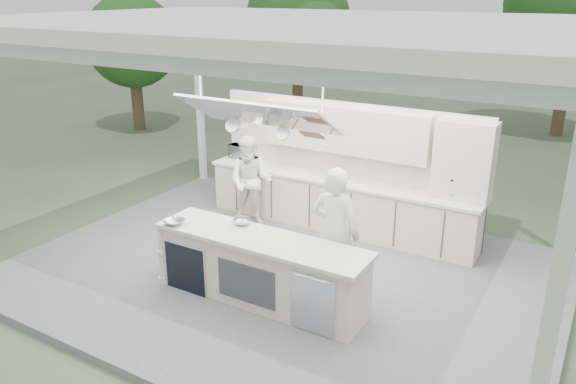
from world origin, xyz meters
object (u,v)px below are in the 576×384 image
Objects in this scene: demo_island at (259,269)px; back_counter at (338,203)px; sous_chef at (251,181)px; head_chef at (335,234)px.

demo_island is 0.61× the size of back_counter.
sous_chef is at bearing 126.69° from demo_island.
sous_chef is (-2.46, 1.55, -0.12)m from head_chef.
back_counter is at bearing -65.25° from head_chef.
head_chef is at bearing -65.06° from back_counter.
sous_chef is at bearing -156.64° from back_counter.
sous_chef reaches higher than back_counter.
back_counter is 2.44m from head_chef.
back_counter is (-0.18, 2.81, 0.00)m from demo_island.
back_counter is 3.07× the size of sous_chef.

